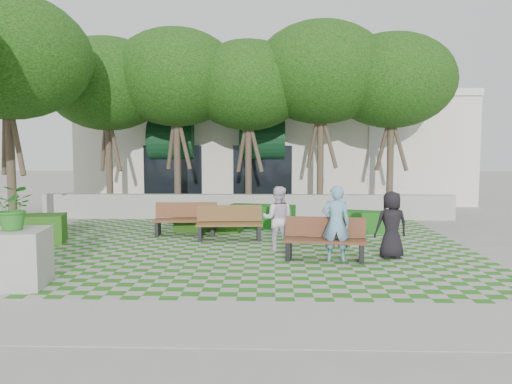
{
  "coord_description": "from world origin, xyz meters",
  "views": [
    {
      "loc": [
        0.94,
        -11.88,
        2.57
      ],
      "look_at": [
        0.5,
        1.5,
        1.4
      ],
      "focal_mm": 35.0,
      "sensor_mm": 36.0,
      "label": 1
    }
  ],
  "objects_px": {
    "bench_mid": "(229,224)",
    "hedge_midleft": "(209,220)",
    "hedge_midright": "(262,216)",
    "person_blue": "(336,223)",
    "bench_east": "(325,240)",
    "person_dark": "(391,225)",
    "bench_west": "(186,220)",
    "hedge_west": "(21,230)",
    "person_white": "(278,219)",
    "hedge_east": "(359,221)",
    "planter_front": "(16,246)"
  },
  "relations": [
    {
      "from": "hedge_west",
      "to": "planter_front",
      "type": "xyz_separation_m",
      "value": [
        2.02,
        -4.12,
        0.38
      ]
    },
    {
      "from": "person_white",
      "to": "hedge_midleft",
      "type": "bearing_deg",
      "value": -47.28
    },
    {
      "from": "planter_front",
      "to": "person_white",
      "type": "height_order",
      "value": "planter_front"
    },
    {
      "from": "bench_east",
      "to": "person_white",
      "type": "relative_size",
      "value": 1.18
    },
    {
      "from": "bench_east",
      "to": "hedge_midleft",
      "type": "distance_m",
      "value": 5.05
    },
    {
      "from": "bench_mid",
      "to": "hedge_east",
      "type": "relative_size",
      "value": 1.04
    },
    {
      "from": "person_white",
      "to": "person_blue",
      "type": "bearing_deg",
      "value": 146.13
    },
    {
      "from": "planter_front",
      "to": "person_blue",
      "type": "bearing_deg",
      "value": 20.28
    },
    {
      "from": "hedge_midleft",
      "to": "person_dark",
      "type": "bearing_deg",
      "value": -37.75
    },
    {
      "from": "hedge_midright",
      "to": "person_blue",
      "type": "xyz_separation_m",
      "value": [
        1.8,
        -4.79,
        0.5
      ]
    },
    {
      "from": "hedge_east",
      "to": "person_dark",
      "type": "bearing_deg",
      "value": -88.59
    },
    {
      "from": "bench_west",
      "to": "person_white",
      "type": "xyz_separation_m",
      "value": [
        2.71,
        -2.19,
        0.35
      ]
    },
    {
      "from": "bench_mid",
      "to": "hedge_west",
      "type": "height_order",
      "value": "bench_mid"
    },
    {
      "from": "hedge_midright",
      "to": "person_dark",
      "type": "height_order",
      "value": "person_dark"
    },
    {
      "from": "hedge_midright",
      "to": "hedge_midleft",
      "type": "bearing_deg",
      "value": -155.09
    },
    {
      "from": "person_blue",
      "to": "bench_mid",
      "type": "bearing_deg",
      "value": -39.05
    },
    {
      "from": "hedge_west",
      "to": "person_dark",
      "type": "relative_size",
      "value": 1.41
    },
    {
      "from": "bench_mid",
      "to": "planter_front",
      "type": "distance_m",
      "value": 6.03
    },
    {
      "from": "bench_mid",
      "to": "hedge_midright",
      "type": "bearing_deg",
      "value": 64.51
    },
    {
      "from": "person_blue",
      "to": "bench_east",
      "type": "bearing_deg",
      "value": -22.2
    },
    {
      "from": "planter_front",
      "to": "person_dark",
      "type": "bearing_deg",
      "value": 19.35
    },
    {
      "from": "hedge_midleft",
      "to": "hedge_west",
      "type": "height_order",
      "value": "hedge_west"
    },
    {
      "from": "hedge_east",
      "to": "hedge_midleft",
      "type": "xyz_separation_m",
      "value": [
        -4.66,
        -0.12,
        0.04
      ]
    },
    {
      "from": "bench_east",
      "to": "hedge_west",
      "type": "bearing_deg",
      "value": 176.12
    },
    {
      "from": "hedge_west",
      "to": "person_dark",
      "type": "height_order",
      "value": "person_dark"
    },
    {
      "from": "hedge_east",
      "to": "person_white",
      "type": "relative_size",
      "value": 1.11
    },
    {
      "from": "hedge_east",
      "to": "hedge_midright",
      "type": "bearing_deg",
      "value": 168.17
    },
    {
      "from": "hedge_east",
      "to": "hedge_west",
      "type": "height_order",
      "value": "hedge_west"
    },
    {
      "from": "hedge_midright",
      "to": "hedge_west",
      "type": "bearing_deg",
      "value": -155.23
    },
    {
      "from": "person_dark",
      "to": "bench_west",
      "type": "bearing_deg",
      "value": -38.81
    },
    {
      "from": "bench_east",
      "to": "person_dark",
      "type": "xyz_separation_m",
      "value": [
        1.57,
        0.24,
        0.32
      ]
    },
    {
      "from": "person_blue",
      "to": "hedge_east",
      "type": "bearing_deg",
      "value": -101.76
    },
    {
      "from": "bench_west",
      "to": "hedge_west",
      "type": "bearing_deg",
      "value": -163.36
    },
    {
      "from": "bench_east",
      "to": "hedge_midright",
      "type": "height_order",
      "value": "bench_east"
    },
    {
      "from": "bench_mid",
      "to": "hedge_midright",
      "type": "relative_size",
      "value": 0.9
    },
    {
      "from": "bench_mid",
      "to": "person_dark",
      "type": "distance_m",
      "value": 4.57
    },
    {
      "from": "hedge_midright",
      "to": "planter_front",
      "type": "relative_size",
      "value": 1.11
    },
    {
      "from": "bench_mid",
      "to": "hedge_midleft",
      "type": "relative_size",
      "value": 0.93
    },
    {
      "from": "bench_east",
      "to": "hedge_west",
      "type": "distance_m",
      "value": 8.18
    },
    {
      "from": "hedge_west",
      "to": "planter_front",
      "type": "distance_m",
      "value": 4.6
    },
    {
      "from": "person_white",
      "to": "bench_west",
      "type": "bearing_deg",
      "value": -32.13
    },
    {
      "from": "bench_mid",
      "to": "hedge_west",
      "type": "bearing_deg",
      "value": -177.09
    },
    {
      "from": "hedge_east",
      "to": "person_dark",
      "type": "relative_size",
      "value": 1.14
    },
    {
      "from": "hedge_east",
      "to": "hedge_midright",
      "type": "distance_m",
      "value": 3.11
    },
    {
      "from": "bench_mid",
      "to": "person_blue",
      "type": "xyz_separation_m",
      "value": [
        2.65,
        -2.56,
        0.41
      ]
    },
    {
      "from": "hedge_midright",
      "to": "hedge_west",
      "type": "xyz_separation_m",
      "value": [
        -6.43,
        -2.97,
        0.02
      ]
    },
    {
      "from": "bench_east",
      "to": "person_white",
      "type": "distance_m",
      "value": 1.51
    },
    {
      "from": "bench_mid",
      "to": "person_dark",
      "type": "xyz_separation_m",
      "value": [
        3.99,
        -2.2,
        0.32
      ]
    },
    {
      "from": "person_blue",
      "to": "person_white",
      "type": "height_order",
      "value": "person_blue"
    },
    {
      "from": "bench_west",
      "to": "planter_front",
      "type": "relative_size",
      "value": 0.98
    }
  ]
}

